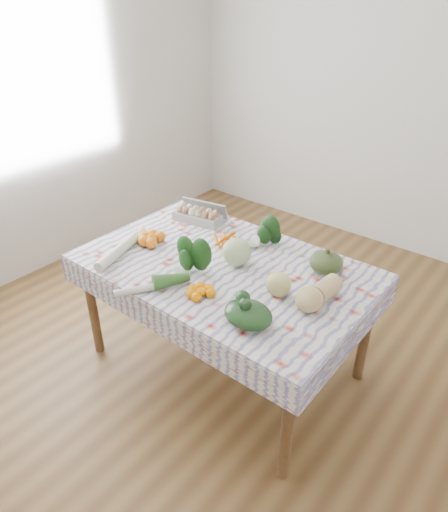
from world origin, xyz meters
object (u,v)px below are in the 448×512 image
at_px(egg_carton, 197,216).
at_px(kabocha_squash, 326,262).
at_px(dining_table, 224,277).
at_px(butternut_squash, 318,292).
at_px(grapefruit, 279,284).
at_px(cabbage, 236,252).

height_order(egg_carton, kabocha_squash, kabocha_squash).
height_order(dining_table, egg_carton, egg_carton).
height_order(butternut_squash, grapefruit, butternut_squash).
bearing_deg(grapefruit, cabbage, 163.62).
xyz_separation_m(egg_carton, butternut_squash, (1.09, -0.31, 0.02)).
distance_m(cabbage, butternut_squash, 0.55).
relative_size(dining_table, kabocha_squash, 8.52).
bearing_deg(butternut_squash, grapefruit, -156.08).
bearing_deg(cabbage, dining_table, -136.22).
height_order(egg_carton, butternut_squash, butternut_squash).
relative_size(butternut_squash, grapefruit, 2.25).
distance_m(cabbage, grapefruit, 0.37).
bearing_deg(egg_carton, grapefruit, -33.80).
bearing_deg(dining_table, butternut_squash, 1.23).
bearing_deg(egg_carton, kabocha_squash, -12.23).
bearing_deg(kabocha_squash, egg_carton, 178.96).
bearing_deg(dining_table, kabocha_squash, 31.54).
height_order(dining_table, grapefruit, grapefruit).
height_order(egg_carton, cabbage, cabbage).
relative_size(dining_table, egg_carton, 4.77).
xyz_separation_m(dining_table, cabbage, (0.05, 0.05, 0.17)).
distance_m(dining_table, cabbage, 0.18).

